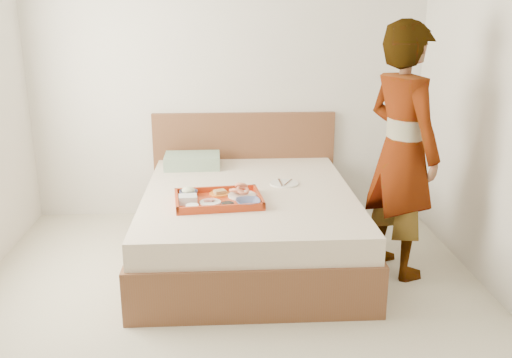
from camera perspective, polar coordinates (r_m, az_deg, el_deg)
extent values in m
cube|color=beige|center=(3.47, -2.49, -14.77)|extent=(3.50, 4.00, 0.01)
cube|color=silver|center=(4.99, -3.01, 10.82)|extent=(3.50, 0.01, 2.60)
cube|color=silver|center=(1.09, -1.85, -11.45)|extent=(3.50, 0.01, 2.60)
cube|color=brown|center=(4.25, -0.75, -4.59)|extent=(1.65, 2.00, 0.53)
cube|color=brown|center=(5.11, -1.23, 1.57)|extent=(1.65, 0.06, 0.95)
cube|color=gray|center=(4.81, -6.57, 1.87)|extent=(0.48, 0.33, 0.11)
cube|color=#BB3310|center=(3.90, -3.90, -2.08)|extent=(0.64, 0.50, 0.05)
cylinder|color=white|center=(3.98, -1.42, -1.70)|extent=(0.23, 0.23, 0.01)
imported|color=navy|center=(3.79, -0.83, -2.44)|extent=(0.19, 0.19, 0.04)
cylinder|color=black|center=(3.76, -2.92, -2.73)|extent=(0.10, 0.10, 0.03)
cylinder|color=white|center=(3.86, -4.73, -2.40)|extent=(0.16, 0.16, 0.01)
cylinder|color=orange|center=(4.03, -3.78, -1.52)|extent=(0.16, 0.16, 0.01)
imported|color=navy|center=(4.01, -6.96, -1.47)|extent=(0.15, 0.15, 0.04)
cube|color=silver|center=(3.87, -7.02, -2.08)|extent=(0.14, 0.12, 0.05)
cylinder|color=white|center=(3.75, -6.59, -2.87)|extent=(0.10, 0.10, 0.03)
cylinder|color=white|center=(4.32, 2.92, -0.46)|extent=(0.27, 0.27, 0.01)
imported|color=beige|center=(3.97, 14.79, 2.74)|extent=(0.65, 0.76, 1.78)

